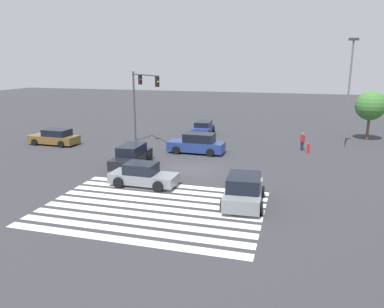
% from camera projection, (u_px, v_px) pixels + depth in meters
% --- Properties ---
extents(ground_plane, '(139.18, 139.18, 0.00)m').
position_uv_depth(ground_plane, '(192.00, 169.00, 27.17)').
color(ground_plane, '#333338').
extents(crosswalk_markings, '(11.62, 8.20, 0.01)m').
position_uv_depth(crosswalk_markings, '(153.00, 208.00, 19.93)').
color(crosswalk_markings, silver).
rests_on(crosswalk_markings, ground_plane).
extents(traffic_signal_mast, '(4.23, 4.23, 6.68)m').
position_uv_depth(traffic_signal_mast, '(140.00, 93.00, 34.19)').
color(traffic_signal_mast, '#47474C').
rests_on(traffic_signal_mast, ground_plane).
extents(car_0, '(2.23, 4.34, 1.43)m').
position_uv_depth(car_0, '(203.00, 128.00, 39.64)').
color(car_0, navy).
rests_on(car_0, ground_plane).
extents(car_1, '(4.70, 2.14, 1.47)m').
position_uv_depth(car_1, '(55.00, 137.00, 34.89)').
color(car_1, brown).
rests_on(car_1, ground_plane).
extents(car_2, '(2.05, 4.82, 1.56)m').
position_uv_depth(car_2, '(132.00, 156.00, 27.87)').
color(car_2, black).
rests_on(car_2, ground_plane).
extents(car_3, '(2.36, 4.31, 1.66)m').
position_uv_depth(car_3, '(244.00, 190.00, 20.31)').
color(car_3, gray).
rests_on(car_3, ground_plane).
extents(car_4, '(4.78, 2.07, 1.71)m').
position_uv_depth(car_4, '(197.00, 144.00, 31.63)').
color(car_4, navy).
rests_on(car_4, ground_plane).
extents(car_5, '(4.26, 2.01, 1.44)m').
position_uv_depth(car_5, '(143.00, 175.00, 23.41)').
color(car_5, gray).
rests_on(car_5, ground_plane).
extents(pedestrian, '(0.41, 0.41, 1.56)m').
position_uv_depth(pedestrian, '(302.00, 141.00, 32.60)').
color(pedestrian, '#232842').
rests_on(pedestrian, ground_plane).
extents(street_light_pole_a, '(0.80, 0.36, 9.51)m').
position_uv_depth(street_light_pole_a, '(349.00, 85.00, 32.54)').
color(street_light_pole_a, slate).
rests_on(street_light_pole_a, ground_plane).
extents(tree_corner_a, '(2.85, 2.85, 4.83)m').
position_uv_depth(tree_corner_a, '(370.00, 106.00, 36.34)').
color(tree_corner_a, brown).
rests_on(tree_corner_a, ground_plane).
extents(fire_hydrant, '(0.22, 0.22, 0.86)m').
position_uv_depth(fire_hydrant, '(308.00, 148.00, 31.71)').
color(fire_hydrant, red).
rests_on(fire_hydrant, ground_plane).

